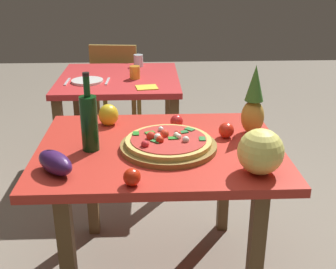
{
  "coord_description": "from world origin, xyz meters",
  "views": [
    {
      "loc": [
        -0.04,
        -1.83,
        1.52
      ],
      "look_at": [
        0.04,
        0.01,
        0.77
      ],
      "focal_mm": 46.24,
      "sensor_mm": 36.0,
      "label": 1
    }
  ],
  "objects": [
    {
      "name": "fork_utensil",
      "position": [
        -0.61,
        1.13,
        0.73
      ],
      "size": [
        0.02,
        0.18,
        0.01
      ],
      "primitive_type": "cube",
      "rotation": [
        0.0,
        0.0,
        -0.02
      ],
      "color": "silver",
      "rests_on": "background_table"
    },
    {
      "name": "melon",
      "position": [
        0.39,
        -0.29,
        0.81
      ],
      "size": [
        0.18,
        0.18,
        0.18
      ],
      "primitive_type": "sphere",
      "color": "#E9E26C",
      "rests_on": "display_table"
    },
    {
      "name": "background_table",
      "position": [
        -0.26,
        1.27,
        0.61
      ],
      "size": [
        0.87,
        0.89,
        0.72
      ],
      "color": "brown",
      "rests_on": "ground_plane"
    },
    {
      "name": "drinking_glass_water",
      "position": [
        -0.12,
        1.6,
        0.77
      ],
      "size": [
        0.08,
        0.08,
        0.09
      ],
      "primitive_type": "cylinder",
      "color": "silver",
      "rests_on": "background_table"
    },
    {
      "name": "knife_utensil",
      "position": [
        -0.33,
        1.13,
        0.73
      ],
      "size": [
        0.02,
        0.18,
        0.01
      ],
      "primitive_type": "cube",
      "rotation": [
        0.0,
        0.0,
        -0.04
      ],
      "color": "silver",
      "rests_on": "background_table"
    },
    {
      "name": "tomato_at_corner",
      "position": [
        0.09,
        0.23,
        0.75
      ],
      "size": [
        0.07,
        0.07,
        0.07
      ],
      "primitive_type": "sphere",
      "color": "red",
      "rests_on": "display_table"
    },
    {
      "name": "napkin_folded",
      "position": [
        -0.06,
        0.97,
        0.72
      ],
      "size": [
        0.16,
        0.14,
        0.01
      ],
      "primitive_type": "cube",
      "rotation": [
        0.0,
        0.0,
        0.16
      ],
      "color": "yellow",
      "rests_on": "background_table"
    },
    {
      "name": "dinner_plate",
      "position": [
        -0.47,
        1.13,
        0.73
      ],
      "size": [
        0.22,
        0.22,
        0.02
      ],
      "primitive_type": "cylinder",
      "color": "white",
      "rests_on": "background_table"
    },
    {
      "name": "pizza_board",
      "position": [
        0.04,
        -0.04,
        0.73
      ],
      "size": [
        0.44,
        0.44,
        0.02
      ],
      "primitive_type": "cylinder",
      "color": "olive",
      "rests_on": "display_table"
    },
    {
      "name": "display_table",
      "position": [
        0.0,
        0.0,
        0.63
      ],
      "size": [
        1.11,
        0.87,
        0.72
      ],
      "color": "brown",
      "rests_on": "ground_plane"
    },
    {
      "name": "pizza",
      "position": [
        0.04,
        -0.04,
        0.76
      ],
      "size": [
        0.39,
        0.39,
        0.06
      ],
      "color": "#CFB45A",
      "rests_on": "pizza_board"
    },
    {
      "name": "dining_chair",
      "position": [
        -0.33,
        1.94,
        0.48
      ],
      "size": [
        0.44,
        0.44,
        0.85
      ],
      "rotation": [
        0.0,
        0.0,
        3.03
      ],
      "color": "olive",
      "rests_on": "ground_plane"
    },
    {
      "name": "eggplant",
      "position": [
        -0.42,
        -0.25,
        0.77
      ],
      "size": [
        0.2,
        0.21,
        0.09
      ],
      "primitive_type": "ellipsoid",
      "rotation": [
        0.0,
        0.0,
        2.32
      ],
      "color": "#3C1B52",
      "rests_on": "display_table"
    },
    {
      "name": "tomato_near_board",
      "position": [
        -0.11,
        -0.37,
        0.76
      ],
      "size": [
        0.07,
        0.07,
        0.07
      ],
      "primitive_type": "sphere",
      "color": "red",
      "rests_on": "display_table"
    },
    {
      "name": "drinking_glass_juice",
      "position": [
        -0.14,
        1.22,
        0.77
      ],
      "size": [
        0.08,
        0.08,
        0.09
      ],
      "primitive_type": "cylinder",
      "color": "orange",
      "rests_on": "background_table"
    },
    {
      "name": "tomato_beside_pepper",
      "position": [
        0.32,
        0.08,
        0.76
      ],
      "size": [
        0.07,
        0.07,
        0.07
      ],
      "primitive_type": "sphere",
      "color": "red",
      "rests_on": "display_table"
    },
    {
      "name": "pineapple_left",
      "position": [
        0.46,
        0.14,
        0.87
      ],
      "size": [
        0.11,
        0.11,
        0.34
      ],
      "color": "gold",
      "rests_on": "display_table"
    },
    {
      "name": "bell_pepper",
      "position": [
        -0.26,
        0.29,
        0.77
      ],
      "size": [
        0.1,
        0.1,
        0.11
      ],
      "primitive_type": "ellipsoid",
      "color": "gold",
      "rests_on": "display_table"
    },
    {
      "name": "wine_bottle",
      "position": [
        -0.31,
        -0.03,
        0.86
      ],
      "size": [
        0.08,
        0.08,
        0.35
      ],
      "color": "#0E3813",
      "rests_on": "display_table"
    }
  ]
}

